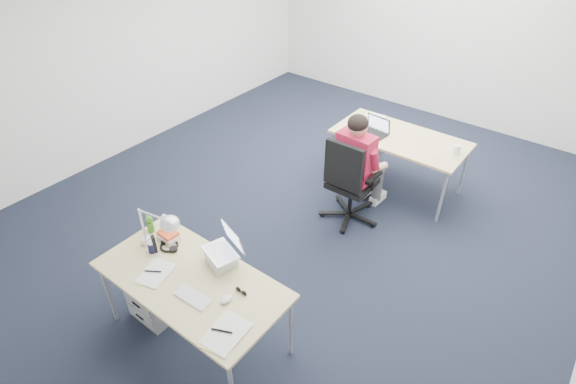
{
  "coord_description": "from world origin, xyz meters",
  "views": [
    {
      "loc": [
        2.43,
        -3.53,
        3.41
      ],
      "look_at": [
        0.28,
        -0.74,
        0.85
      ],
      "focal_mm": 28.0,
      "sensor_mm": 36.0,
      "label": 1
    }
  ],
  "objects_px": {
    "seated_person": "(361,165)",
    "drawer_pedestal_near": "(160,288)",
    "desk_far": "(400,140)",
    "wireless_keyboard": "(193,297)",
    "drawer_pedestal_far": "(361,157)",
    "desk_lamp": "(153,228)",
    "headphones": "(169,245)",
    "cordless_phone": "(154,244)",
    "bear_figurine": "(150,224)",
    "water_bottle": "(166,225)",
    "office_chair": "(349,197)",
    "computer_mouse": "(226,299)",
    "desk_near": "(191,282)",
    "dark_laptop": "(374,126)",
    "silver_laptop": "(220,249)",
    "far_cup": "(457,150)",
    "book_stack": "(168,236)",
    "can_koozie": "(152,247)",
    "sunglasses": "(241,292)"
  },
  "relations": [
    {
      "from": "cordless_phone",
      "to": "sunglasses",
      "type": "height_order",
      "value": "cordless_phone"
    },
    {
      "from": "computer_mouse",
      "to": "far_cup",
      "type": "bearing_deg",
      "value": 83.84
    },
    {
      "from": "bear_figurine",
      "to": "desk_near",
      "type": "bearing_deg",
      "value": -12.97
    },
    {
      "from": "seated_person",
      "to": "drawer_pedestal_near",
      "type": "bearing_deg",
      "value": -102.14
    },
    {
      "from": "dark_laptop",
      "to": "drawer_pedestal_near",
      "type": "bearing_deg",
      "value": -93.57
    },
    {
      "from": "can_koozie",
      "to": "dark_laptop",
      "type": "relative_size",
      "value": 0.35
    },
    {
      "from": "silver_laptop",
      "to": "dark_laptop",
      "type": "xyz_separation_m",
      "value": [
        -0.08,
        2.72,
        -0.04
      ]
    },
    {
      "from": "wireless_keyboard",
      "to": "headphones",
      "type": "height_order",
      "value": "headphones"
    },
    {
      "from": "desk_near",
      "to": "office_chair",
      "type": "height_order",
      "value": "office_chair"
    },
    {
      "from": "headphones",
      "to": "desk_lamp",
      "type": "xyz_separation_m",
      "value": [
        -0.03,
        -0.09,
        0.24
      ]
    },
    {
      "from": "drawer_pedestal_far",
      "to": "desk_lamp",
      "type": "bearing_deg",
      "value": -94.58
    },
    {
      "from": "bear_figurine",
      "to": "dark_laptop",
      "type": "height_order",
      "value": "dark_laptop"
    },
    {
      "from": "bear_figurine",
      "to": "desk_lamp",
      "type": "distance_m",
      "value": 0.34
    },
    {
      "from": "cordless_phone",
      "to": "far_cup",
      "type": "bearing_deg",
      "value": 89.92
    },
    {
      "from": "book_stack",
      "to": "sunglasses",
      "type": "xyz_separation_m",
      "value": [
        0.92,
        -0.06,
        -0.03
      ]
    },
    {
      "from": "dark_laptop",
      "to": "far_cup",
      "type": "xyz_separation_m",
      "value": [
        0.98,
        0.18,
        -0.06
      ]
    },
    {
      "from": "far_cup",
      "to": "drawer_pedestal_near",
      "type": "bearing_deg",
      "value": -114.83
    },
    {
      "from": "book_stack",
      "to": "cordless_phone",
      "type": "relative_size",
      "value": 1.06
    },
    {
      "from": "drawer_pedestal_far",
      "to": "desk_lamp",
      "type": "relative_size",
      "value": 1.06
    },
    {
      "from": "desk_far",
      "to": "seated_person",
      "type": "bearing_deg",
      "value": -98.56
    },
    {
      "from": "wireless_keyboard",
      "to": "far_cup",
      "type": "height_order",
      "value": "far_cup"
    },
    {
      "from": "sunglasses",
      "to": "dark_laptop",
      "type": "distance_m",
      "value": 2.9
    },
    {
      "from": "headphones",
      "to": "cordless_phone",
      "type": "xyz_separation_m",
      "value": [
        -0.05,
        -0.11,
        0.07
      ]
    },
    {
      "from": "headphones",
      "to": "bear_figurine",
      "type": "distance_m",
      "value": 0.3
    },
    {
      "from": "seated_person",
      "to": "desk_near",
      "type": "bearing_deg",
      "value": -90.61
    },
    {
      "from": "desk_far",
      "to": "computer_mouse",
      "type": "xyz_separation_m",
      "value": [
        0.11,
        -3.15,
        0.06
      ]
    },
    {
      "from": "drawer_pedestal_far",
      "to": "cordless_phone",
      "type": "distance_m",
      "value": 3.16
    },
    {
      "from": "far_cup",
      "to": "drawer_pedestal_far",
      "type": "bearing_deg",
      "value": -177.58
    },
    {
      "from": "drawer_pedestal_near",
      "to": "bear_figurine",
      "type": "relative_size",
      "value": 3.22
    },
    {
      "from": "drawer_pedestal_far",
      "to": "silver_laptop",
      "type": "relative_size",
      "value": 1.73
    },
    {
      "from": "office_chair",
      "to": "cordless_phone",
      "type": "relative_size",
      "value": 6.51
    },
    {
      "from": "drawer_pedestal_near",
      "to": "dark_laptop",
      "type": "relative_size",
      "value": 1.75
    },
    {
      "from": "office_chair",
      "to": "desk_lamp",
      "type": "relative_size",
      "value": 2.12
    },
    {
      "from": "drawer_pedestal_far",
      "to": "bear_figurine",
      "type": "xyz_separation_m",
      "value": [
        -0.51,
        -2.96,
        0.54
      ]
    },
    {
      "from": "drawer_pedestal_near",
      "to": "water_bottle",
      "type": "xyz_separation_m",
      "value": [
        -0.06,
        0.23,
        0.57
      ]
    },
    {
      "from": "seated_person",
      "to": "book_stack",
      "type": "bearing_deg",
      "value": -103.38
    },
    {
      "from": "drawer_pedestal_near",
      "to": "bear_figurine",
      "type": "height_order",
      "value": "bear_figurine"
    },
    {
      "from": "dark_laptop",
      "to": "cordless_phone",
      "type": "bearing_deg",
      "value": -93.09
    },
    {
      "from": "dark_laptop",
      "to": "desk_near",
      "type": "bearing_deg",
      "value": -84.09
    },
    {
      "from": "computer_mouse",
      "to": "cordless_phone",
      "type": "distance_m",
      "value": 0.87
    },
    {
      "from": "water_bottle",
      "to": "desk_lamp",
      "type": "relative_size",
      "value": 0.43
    },
    {
      "from": "drawer_pedestal_near",
      "to": "can_koozie",
      "type": "relative_size",
      "value": 5.03
    },
    {
      "from": "wireless_keyboard",
      "to": "headphones",
      "type": "distance_m",
      "value": 0.65
    },
    {
      "from": "wireless_keyboard",
      "to": "bear_figurine",
      "type": "bearing_deg",
      "value": 157.86
    },
    {
      "from": "office_chair",
      "to": "water_bottle",
      "type": "bearing_deg",
      "value": -110.9
    },
    {
      "from": "drawer_pedestal_near",
      "to": "wireless_keyboard",
      "type": "distance_m",
      "value": 0.82
    },
    {
      "from": "desk_far",
      "to": "wireless_keyboard",
      "type": "distance_m",
      "value": 3.29
    },
    {
      "from": "office_chair",
      "to": "seated_person",
      "type": "bearing_deg",
      "value": 87.09
    },
    {
      "from": "desk_far",
      "to": "can_koozie",
      "type": "distance_m",
      "value": 3.24
    },
    {
      "from": "dark_laptop",
      "to": "desk_far",
      "type": "bearing_deg",
      "value": 34.26
    }
  ]
}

